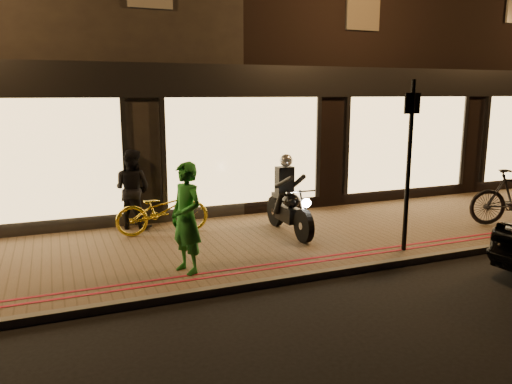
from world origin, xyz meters
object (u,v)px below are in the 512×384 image
(person_green, at_px, (187,218))
(sign_post, at_px, (409,157))
(bicycle_gold, at_px, (162,210))
(motorcycle, at_px, (288,203))

(person_green, bearing_deg, sign_post, 62.18)
(sign_post, xyz_separation_m, person_green, (-3.88, 0.38, -0.80))
(sign_post, relative_size, bicycle_gold, 1.63)
(motorcycle, relative_size, sign_post, 0.65)
(sign_post, bearing_deg, motorcycle, 129.13)
(bicycle_gold, bearing_deg, motorcycle, -110.32)
(motorcycle, xyz_separation_m, person_green, (-2.43, -1.40, 0.26))
(bicycle_gold, xyz_separation_m, person_green, (-0.10, -2.32, 0.39))
(motorcycle, distance_m, person_green, 2.82)
(sign_post, height_order, person_green, sign_post)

